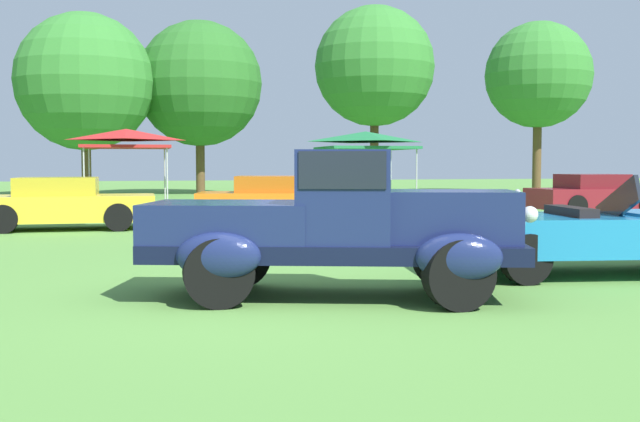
{
  "coord_description": "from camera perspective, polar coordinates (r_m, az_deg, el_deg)",
  "views": [
    {
      "loc": [
        -1.78,
        -8.54,
        1.56
      ],
      "look_at": [
        0.52,
        1.37,
        0.92
      ],
      "focal_mm": 43.1,
      "sensor_mm": 36.0,
      "label": 1
    }
  ],
  "objects": [
    {
      "name": "ground_plane",
      "position": [
        8.86,
        -1.31,
        -6.52
      ],
      "size": [
        120.0,
        120.0,
        0.0
      ],
      "primitive_type": "plane",
      "color": "#568C3D"
    },
    {
      "name": "feature_pickup_truck",
      "position": [
        8.83,
        1.27,
        -0.89
      ],
      "size": [
        4.51,
        2.69,
        1.7
      ],
      "color": "black",
      "rests_on": "ground_plane"
    },
    {
      "name": "neighbor_convertible",
      "position": [
        11.41,
        20.57,
        -1.55
      ],
      "size": [
        4.6,
        2.27,
        1.4
      ],
      "color": "#1E7AB7",
      "rests_on": "ground_plane"
    },
    {
      "name": "show_car_yellow",
      "position": [
        18.85,
        -18.53,
        0.5
      ],
      "size": [
        4.1,
        1.73,
        1.22
      ],
      "color": "yellow",
      "rests_on": "ground_plane"
    },
    {
      "name": "show_car_orange",
      "position": [
        19.82,
        -3.29,
        0.82
      ],
      "size": [
        4.31,
        2.47,
        1.22
      ],
      "color": "orange",
      "rests_on": "ground_plane"
    },
    {
      "name": "show_car_burgundy",
      "position": [
        24.44,
        19.79,
        1.13
      ],
      "size": [
        4.01,
        1.83,
        1.22
      ],
      "color": "maroon",
      "rests_on": "ground_plane"
    },
    {
      "name": "canopy_tent_left_field",
      "position": [
        26.94,
        -14.19,
        5.33
      ],
      "size": [
        2.91,
        2.91,
        2.71
      ],
      "color": "#B7B7BC",
      "rests_on": "ground_plane"
    },
    {
      "name": "canopy_tent_center_field",
      "position": [
        28.3,
        3.42,
        5.34
      ],
      "size": [
        3.22,
        3.22,
        2.71
      ],
      "color": "#B7B7BC",
      "rests_on": "ground_plane"
    },
    {
      "name": "treeline_mid_left",
      "position": [
        37.49,
        -17.06,
        9.15
      ],
      "size": [
        6.34,
        6.34,
        8.47
      ],
      "color": "brown",
      "rests_on": "ground_plane"
    },
    {
      "name": "treeline_center",
      "position": [
        38.81,
        -8.93,
        9.3
      ],
      "size": [
        6.17,
        6.17,
        8.54
      ],
      "color": "brown",
      "rests_on": "ground_plane"
    },
    {
      "name": "treeline_mid_right",
      "position": [
        39.68,
        4.08,
        10.65
      ],
      "size": [
        6.08,
        6.08,
        9.5
      ],
      "color": "#47331E",
      "rests_on": "ground_plane"
    },
    {
      "name": "treeline_far_right",
      "position": [
        40.99,
        15.9,
        9.67
      ],
      "size": [
        5.37,
        5.37,
        8.7
      ],
      "color": "brown",
      "rests_on": "ground_plane"
    }
  ]
}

